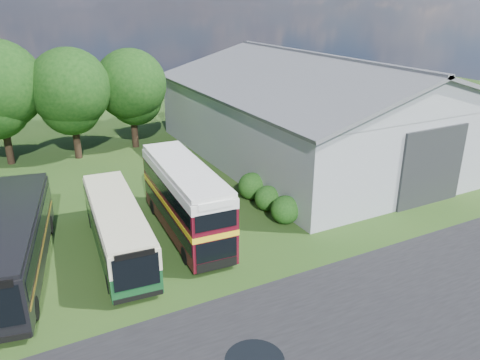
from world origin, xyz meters
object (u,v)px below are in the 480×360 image
bus_green_single (118,227)px  bus_dark_single (13,243)px  storage_shed (317,104)px  bus_maroon_double (185,200)px

bus_green_single → bus_dark_single: bearing=-178.6°
bus_green_single → storage_shed: bearing=30.1°
storage_shed → bus_maroon_double: 17.43m
bus_maroon_double → storage_shed: bearing=33.3°
bus_dark_single → storage_shed: bearing=31.4°
bus_green_single → bus_maroon_double: 3.91m
storage_shed → bus_dark_single: 25.33m
bus_green_single → bus_maroon_double: size_ratio=1.05×
bus_dark_single → bus_maroon_double: bearing=11.9°
storage_shed → bus_green_single: bearing=-154.6°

